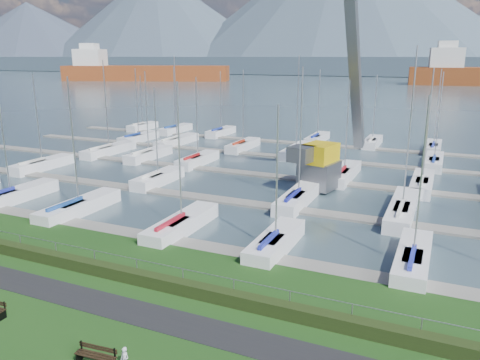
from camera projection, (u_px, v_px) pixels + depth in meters
The scene contains 12 objects.
path at pixel (118, 308), 23.39m from camera, with size 160.00×2.00×0.04m, color black.
water at pixel (424, 80), 255.70m from camera, with size 800.00×540.00×0.20m, color #3C4F58.
hedge at pixel (148, 279), 25.60m from camera, with size 80.00×0.70×0.70m, color black.
fence at pixel (151, 262), 25.73m from camera, with size 0.04×0.04×80.00m, color gray.
foothill at pixel (431, 66), 315.86m from camera, with size 900.00×80.00×12.00m, color #425361.
mountains at pixel (451, 11), 368.45m from camera, with size 1190.00×360.00×115.00m.
docks at pixel (294, 179), 49.05m from camera, with size 90.00×41.60×0.25m.
bench_right at pixel (96, 355), 18.98m from camera, with size 1.83×0.57×0.85m.
person at pixel (125, 357), 18.67m from camera, with size 0.41×0.27×1.12m, color #BBBCC3.
crane at pixel (329, 130), 44.72m from camera, with size 4.94×13.41×22.35m.
cargo_ship_west at pixel (139, 73), 249.72m from camera, with size 87.84×46.21×21.50m.
sailboat_fleet at pixel (304, 123), 48.42m from camera, with size 74.47×49.62×13.59m.
Camera 1 is at (14.13, -19.67, 12.17)m, focal length 35.00 mm.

